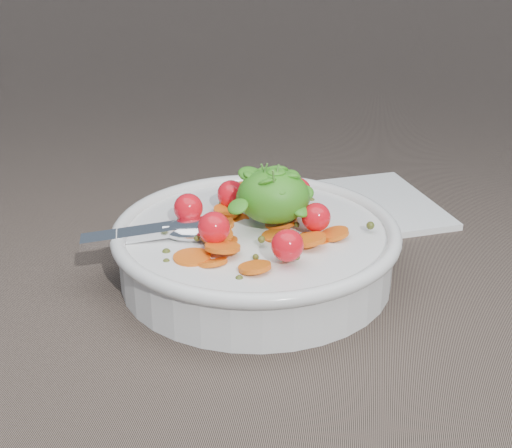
# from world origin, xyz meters

# --- Properties ---
(ground) EXTENTS (6.00, 6.00, 0.00)m
(ground) POSITION_xyz_m (0.00, 0.00, 0.00)
(ground) COLOR brown
(ground) RESTS_ON ground
(bowl) EXTENTS (0.25, 0.24, 0.10)m
(bowl) POSITION_xyz_m (0.00, 0.01, 0.03)
(bowl) COLOR silver
(bowl) RESTS_ON ground
(napkin) EXTENTS (0.22, 0.21, 0.01)m
(napkin) POSITION_xyz_m (0.08, 0.16, 0.00)
(napkin) COLOR white
(napkin) RESTS_ON ground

